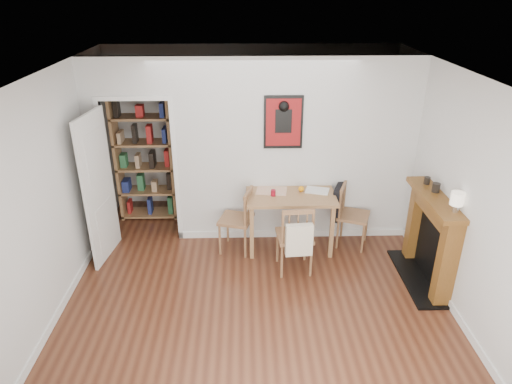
{
  "coord_description": "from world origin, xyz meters",
  "views": [
    {
      "loc": [
        -0.12,
        -4.51,
        3.45
      ],
      "look_at": [
        0.02,
        0.6,
        1.08
      ],
      "focal_mm": 32.0,
      "sensor_mm": 36.0,
      "label": 1
    }
  ],
  "objects_px": {
    "ceramic_jar_b": "(427,180)",
    "chair_right": "(352,215)",
    "dining_table": "(290,200)",
    "notebook": "(317,190)",
    "mantel_lamp": "(457,200)",
    "fireplace": "(432,236)",
    "ceramic_jar_a": "(436,188)",
    "orange_fruit": "(301,189)",
    "red_glass": "(273,193)",
    "chair_front": "(295,237)",
    "bookshelf": "(145,155)",
    "chair_left": "(236,220)"
  },
  "relations": [
    {
      "from": "ceramic_jar_b",
      "to": "chair_right",
      "type": "bearing_deg",
      "value": 146.78
    },
    {
      "from": "dining_table",
      "to": "notebook",
      "type": "xyz_separation_m",
      "value": [
        0.37,
        0.07,
        0.11
      ]
    },
    {
      "from": "chair_right",
      "to": "mantel_lamp",
      "type": "distance_m",
      "value": 1.7
    },
    {
      "from": "ceramic_jar_b",
      "to": "fireplace",
      "type": "bearing_deg",
      "value": -87.03
    },
    {
      "from": "ceramic_jar_a",
      "to": "ceramic_jar_b",
      "type": "distance_m",
      "value": 0.24
    },
    {
      "from": "fireplace",
      "to": "orange_fruit",
      "type": "height_order",
      "value": "fireplace"
    },
    {
      "from": "orange_fruit",
      "to": "notebook",
      "type": "relative_size",
      "value": 0.25
    },
    {
      "from": "fireplace",
      "to": "notebook",
      "type": "height_order",
      "value": "fireplace"
    },
    {
      "from": "red_glass",
      "to": "dining_table",
      "type": "bearing_deg",
      "value": 16.06
    },
    {
      "from": "chair_front",
      "to": "ceramic_jar_a",
      "type": "height_order",
      "value": "ceramic_jar_a"
    },
    {
      "from": "chair_front",
      "to": "fireplace",
      "type": "height_order",
      "value": "fireplace"
    },
    {
      "from": "ceramic_jar_a",
      "to": "ceramic_jar_b",
      "type": "xyz_separation_m",
      "value": [
        -0.02,
        0.24,
        -0.01
      ]
    },
    {
      "from": "red_glass",
      "to": "notebook",
      "type": "relative_size",
      "value": 0.27
    },
    {
      "from": "dining_table",
      "to": "orange_fruit",
      "type": "bearing_deg",
      "value": 19.0
    },
    {
      "from": "red_glass",
      "to": "ceramic_jar_b",
      "type": "distance_m",
      "value": 1.96
    },
    {
      "from": "bookshelf",
      "to": "fireplace",
      "type": "bearing_deg",
      "value": -25.74
    },
    {
      "from": "chair_right",
      "to": "fireplace",
      "type": "xyz_separation_m",
      "value": [
        0.78,
        -0.86,
        0.15
      ]
    },
    {
      "from": "chair_right",
      "to": "notebook",
      "type": "relative_size",
      "value": 2.91
    },
    {
      "from": "mantel_lamp",
      "to": "ceramic_jar_b",
      "type": "xyz_separation_m",
      "value": [
        -0.04,
        0.75,
        -0.1
      ]
    },
    {
      "from": "notebook",
      "to": "ceramic_jar_a",
      "type": "distance_m",
      "value": 1.56
    },
    {
      "from": "dining_table",
      "to": "ceramic_jar_a",
      "type": "xyz_separation_m",
      "value": [
        1.65,
        -0.73,
        0.49
      ]
    },
    {
      "from": "notebook",
      "to": "mantel_lamp",
      "type": "xyz_separation_m",
      "value": [
        1.3,
        -1.3,
        0.47
      ]
    },
    {
      "from": "orange_fruit",
      "to": "mantel_lamp",
      "type": "bearing_deg",
      "value": -40.2
    },
    {
      "from": "chair_right",
      "to": "ceramic_jar_a",
      "type": "bearing_deg",
      "value": -43.34
    },
    {
      "from": "chair_right",
      "to": "red_glass",
      "type": "relative_size",
      "value": 10.64
    },
    {
      "from": "red_glass",
      "to": "bookshelf",
      "type": "bearing_deg",
      "value": 151.07
    },
    {
      "from": "bookshelf",
      "to": "orange_fruit",
      "type": "height_order",
      "value": "bookshelf"
    },
    {
      "from": "bookshelf",
      "to": "ceramic_jar_b",
      "type": "relative_size",
      "value": 22.69
    },
    {
      "from": "orange_fruit",
      "to": "ceramic_jar_a",
      "type": "distance_m",
      "value": 1.73
    },
    {
      "from": "notebook",
      "to": "chair_front",
      "type": "bearing_deg",
      "value": -118.89
    },
    {
      "from": "orange_fruit",
      "to": "chair_front",
      "type": "bearing_deg",
      "value": -102.43
    },
    {
      "from": "orange_fruit",
      "to": "ceramic_jar_b",
      "type": "distance_m",
      "value": 1.62
    },
    {
      "from": "chair_left",
      "to": "red_glass",
      "type": "height_order",
      "value": "chair_left"
    },
    {
      "from": "chair_front",
      "to": "red_glass",
      "type": "distance_m",
      "value": 0.7
    },
    {
      "from": "chair_front",
      "to": "ceramic_jar_b",
      "type": "bearing_deg",
      "value": 3.88
    },
    {
      "from": "dining_table",
      "to": "chair_front",
      "type": "relative_size",
      "value": 1.25
    },
    {
      "from": "red_glass",
      "to": "ceramic_jar_a",
      "type": "height_order",
      "value": "ceramic_jar_a"
    },
    {
      "from": "mantel_lamp",
      "to": "dining_table",
      "type": "bearing_deg",
      "value": 143.55
    },
    {
      "from": "fireplace",
      "to": "notebook",
      "type": "distance_m",
      "value": 1.59
    },
    {
      "from": "chair_left",
      "to": "chair_front",
      "type": "distance_m",
      "value": 0.92
    },
    {
      "from": "dining_table",
      "to": "ceramic_jar_b",
      "type": "height_order",
      "value": "ceramic_jar_b"
    },
    {
      "from": "chair_right",
      "to": "ceramic_jar_a",
      "type": "height_order",
      "value": "ceramic_jar_a"
    },
    {
      "from": "chair_left",
      "to": "ceramic_jar_a",
      "type": "height_order",
      "value": "ceramic_jar_a"
    },
    {
      "from": "dining_table",
      "to": "chair_left",
      "type": "height_order",
      "value": "chair_left"
    },
    {
      "from": "red_glass",
      "to": "chair_left",
      "type": "bearing_deg",
      "value": -177.99
    },
    {
      "from": "fireplace",
      "to": "mantel_lamp",
      "type": "xyz_separation_m",
      "value": [
        0.02,
        -0.39,
        0.69
      ]
    },
    {
      "from": "ceramic_jar_a",
      "to": "ceramic_jar_b",
      "type": "bearing_deg",
      "value": 94.34
    },
    {
      "from": "chair_left",
      "to": "ceramic_jar_b",
      "type": "xyz_separation_m",
      "value": [
        2.39,
        -0.4,
        0.74
      ]
    },
    {
      "from": "chair_left",
      "to": "ceramic_jar_b",
      "type": "relative_size",
      "value": 10.11
    },
    {
      "from": "chair_right",
      "to": "ceramic_jar_a",
      "type": "relative_size",
      "value": 8.1
    }
  ]
}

